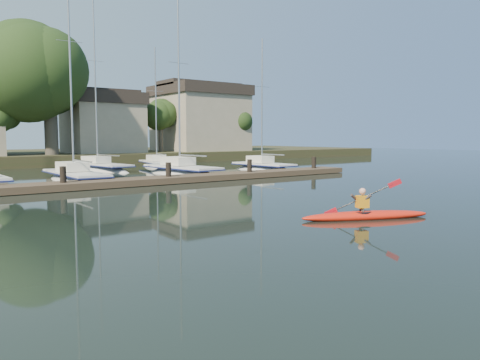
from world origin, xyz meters
TOP-DOWN VIEW (x-y plane):
  - ground at (0.00, 0.00)m, footprint 160.00×160.00m
  - kayak at (2.56, -0.58)m, footprint 4.39×2.37m
  - dock at (0.00, 14.00)m, footprint 34.00×2.00m
  - sailboat_2 at (-1.12, 18.15)m, footprint 2.09×8.67m
  - sailboat_3 at (6.41, 18.47)m, footprint 2.93×8.56m
  - sailboat_4 at (13.69, 18.25)m, footprint 2.39×6.89m
  - sailboat_6 at (3.30, 26.29)m, footprint 3.13×9.48m
  - sailboat_7 at (8.66, 26.73)m, footprint 3.08×7.35m
  - shore at (1.61, 40.29)m, footprint 90.00×25.25m

SIDE VIEW (x-z plane):
  - sailboat_3 at x=6.41m, z-range -6.98..6.57m
  - sailboat_4 at x=13.69m, z-range -5.96..5.59m
  - sailboat_2 at x=-1.12m, z-range -7.35..6.99m
  - sailboat_6 at x=3.30m, z-range -7.57..7.23m
  - sailboat_7 at x=8.66m, z-range -5.92..5.58m
  - ground at x=0.00m, z-range 0.00..0.00m
  - kayak at x=2.56m, z-range -0.55..0.90m
  - dock at x=0.00m, z-range -0.70..1.10m
  - shore at x=1.61m, z-range -3.15..9.60m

